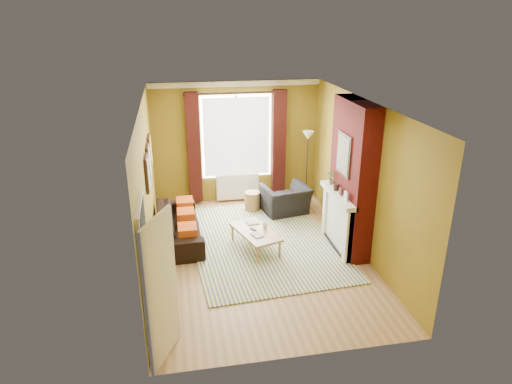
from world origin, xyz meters
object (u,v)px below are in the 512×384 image
(wicker_stool, at_px, (252,201))
(floor_lamp, at_px, (308,147))
(sofa, at_px, (179,225))
(armchair, at_px, (285,200))
(coffee_table, at_px, (255,233))

(wicker_stool, distance_m, floor_lamp, 1.75)
(wicker_stool, xyz_separation_m, floor_lamp, (1.31, 0.19, 1.14))
(sofa, xyz_separation_m, wicker_stool, (1.66, 1.14, -0.08))
(sofa, distance_m, armchair, 2.51)
(wicker_stool, bearing_deg, sofa, -145.58)
(armchair, height_order, coffee_table, armchair)
(coffee_table, bearing_deg, floor_lamp, 33.67)
(armchair, bearing_deg, floor_lamp, -152.59)
(wicker_stool, relative_size, floor_lamp, 0.25)
(wicker_stool, height_order, floor_lamp, floor_lamp)
(coffee_table, height_order, floor_lamp, floor_lamp)
(coffee_table, bearing_deg, wicker_stool, 63.58)
(armchair, height_order, wicker_stool, armchair)
(armchair, xyz_separation_m, wicker_stool, (-0.70, 0.29, -0.10))
(coffee_table, bearing_deg, sofa, 136.37)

